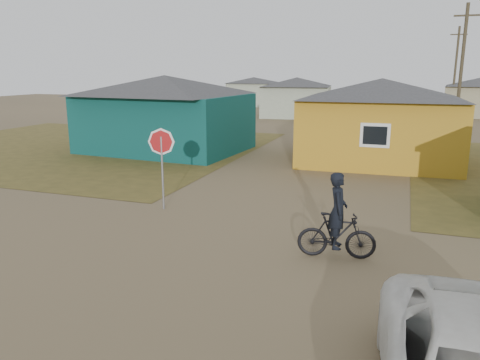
# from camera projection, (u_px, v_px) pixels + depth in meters

# --- Properties ---
(ground) EXTENTS (120.00, 120.00, 0.00)m
(ground) POSITION_uv_depth(u_px,v_px,m) (219.00, 269.00, 10.31)
(ground) COLOR brown
(grass_nw) EXTENTS (20.00, 18.00, 0.00)m
(grass_nw) POSITION_uv_depth(u_px,v_px,m) (77.00, 146.00, 26.77)
(grass_nw) COLOR brown
(grass_nw) RESTS_ON ground
(house_teal) EXTENTS (8.93, 7.08, 4.00)m
(house_teal) POSITION_uv_depth(u_px,v_px,m) (166.00, 112.00, 24.98)
(house_teal) COLOR #0A3836
(house_teal) RESTS_ON ground
(house_yellow) EXTENTS (7.72, 6.76, 3.90)m
(house_yellow) POSITION_uv_depth(u_px,v_px,m) (380.00, 120.00, 21.88)
(house_yellow) COLOR #BD871D
(house_yellow) RESTS_ON ground
(house_pale_west) EXTENTS (7.04, 6.15, 3.60)m
(house_pale_west) POSITION_uv_depth(u_px,v_px,m) (296.00, 97.00, 43.02)
(house_pale_west) COLOR #A1AB93
(house_pale_west) RESTS_ON ground
(house_beige_east) EXTENTS (6.95, 6.05, 3.60)m
(house_beige_east) POSITION_uv_depth(u_px,v_px,m) (480.00, 96.00, 43.34)
(house_beige_east) COLOR gray
(house_beige_east) RESTS_ON ground
(house_pale_north) EXTENTS (6.28, 5.81, 3.40)m
(house_pale_north) POSITION_uv_depth(u_px,v_px,m) (254.00, 91.00, 56.65)
(house_pale_north) COLOR #A1AB93
(house_pale_north) RESTS_ON ground
(utility_pole_near) EXTENTS (1.40, 0.20, 8.00)m
(utility_pole_near) POSITION_uv_depth(u_px,v_px,m) (461.00, 72.00, 27.43)
(utility_pole_near) COLOR #423927
(utility_pole_near) RESTS_ON ground
(utility_pole_far) EXTENTS (1.40, 0.20, 8.00)m
(utility_pole_far) POSITION_uv_depth(u_px,v_px,m) (455.00, 71.00, 41.79)
(utility_pole_far) COLOR #423927
(utility_pole_far) RESTS_ON ground
(stop_sign) EXTENTS (0.83, 0.18, 2.56)m
(stop_sign) POSITION_uv_depth(u_px,v_px,m) (162.00, 150.00, 14.31)
(stop_sign) COLOR gray
(stop_sign) RESTS_ON ground
(cyclist) EXTENTS (1.86, 0.78, 2.03)m
(cyclist) POSITION_uv_depth(u_px,v_px,m) (337.00, 227.00, 10.77)
(cyclist) COLOR black
(cyclist) RESTS_ON ground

